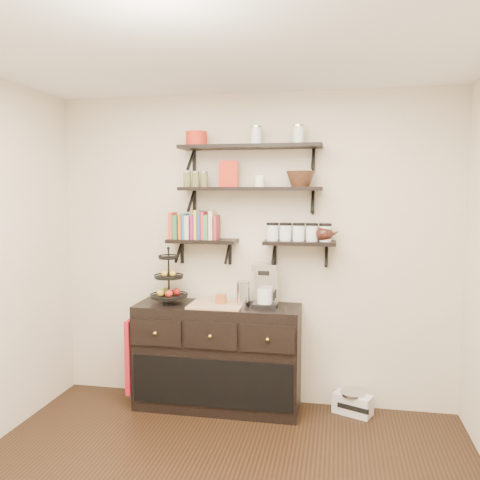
% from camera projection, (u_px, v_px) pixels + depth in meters
% --- Properties ---
extents(ceiling, '(3.50, 3.50, 0.02)m').
position_uv_depth(ceiling, '(197.00, 29.00, 2.61)').
color(ceiling, white).
rests_on(ceiling, back_wall).
extents(back_wall, '(3.50, 0.02, 2.70)m').
position_uv_depth(back_wall, '(253.00, 250.00, 4.45)').
color(back_wall, beige).
rests_on(back_wall, ground).
extents(shelf_top, '(1.20, 0.27, 0.23)m').
position_uv_depth(shelf_top, '(250.00, 147.00, 4.24)').
color(shelf_top, black).
rests_on(shelf_top, back_wall).
extents(shelf_mid, '(1.20, 0.27, 0.23)m').
position_uv_depth(shelf_mid, '(250.00, 189.00, 4.27)').
color(shelf_mid, black).
rests_on(shelf_mid, back_wall).
extents(shelf_low_left, '(0.60, 0.25, 0.23)m').
position_uv_depth(shelf_low_left, '(203.00, 242.00, 4.41)').
color(shelf_low_left, black).
rests_on(shelf_low_left, back_wall).
extents(shelf_low_right, '(0.60, 0.25, 0.23)m').
position_uv_depth(shelf_low_right, '(300.00, 244.00, 4.25)').
color(shelf_low_right, black).
rests_on(shelf_low_right, back_wall).
extents(cookbooks, '(0.43, 0.15, 0.26)m').
position_uv_depth(cookbooks, '(197.00, 226.00, 4.40)').
color(cookbooks, red).
rests_on(cookbooks, shelf_low_left).
extents(glass_canisters, '(0.54, 0.10, 0.13)m').
position_uv_depth(glass_canisters, '(299.00, 233.00, 4.24)').
color(glass_canisters, silver).
rests_on(glass_canisters, shelf_low_right).
extents(sideboard, '(1.40, 0.50, 0.92)m').
position_uv_depth(sideboard, '(218.00, 356.00, 4.36)').
color(sideboard, black).
rests_on(sideboard, floor).
extents(fruit_stand, '(0.32, 0.32, 0.47)m').
position_uv_depth(fruit_stand, '(169.00, 284.00, 4.38)').
color(fruit_stand, black).
rests_on(fruit_stand, sideboard).
extents(candle, '(0.08, 0.08, 0.08)m').
position_uv_depth(candle, '(221.00, 299.00, 4.30)').
color(candle, brown).
rests_on(candle, sideboard).
extents(coffee_maker, '(0.20, 0.19, 0.37)m').
position_uv_depth(coffee_maker, '(266.00, 286.00, 4.24)').
color(coffee_maker, black).
rests_on(coffee_maker, sideboard).
extents(thermal_carafe, '(0.11, 0.11, 0.22)m').
position_uv_depth(thermal_carafe, '(243.00, 294.00, 4.24)').
color(thermal_carafe, silver).
rests_on(thermal_carafe, sideboard).
extents(apron, '(0.04, 0.27, 0.64)m').
position_uv_depth(apron, '(133.00, 354.00, 4.40)').
color(apron, '#A31120').
rests_on(apron, sideboard).
extents(radio, '(0.35, 0.28, 0.19)m').
position_uv_depth(radio, '(353.00, 403.00, 4.26)').
color(radio, silver).
rests_on(radio, floor).
extents(recipe_box, '(0.16, 0.07, 0.22)m').
position_uv_depth(recipe_box, '(229.00, 174.00, 4.29)').
color(recipe_box, '#B62714').
rests_on(recipe_box, shelf_mid).
extents(walnut_bowl, '(0.24, 0.24, 0.13)m').
position_uv_depth(walnut_bowl, '(300.00, 179.00, 4.18)').
color(walnut_bowl, black).
rests_on(walnut_bowl, shelf_mid).
extents(ramekins, '(0.09, 0.09, 0.10)m').
position_uv_depth(ramekins, '(260.00, 181.00, 4.24)').
color(ramekins, white).
rests_on(ramekins, shelf_mid).
extents(teapot, '(0.21, 0.16, 0.15)m').
position_uv_depth(teapot, '(324.00, 232.00, 4.20)').
color(teapot, black).
rests_on(teapot, shelf_low_right).
extents(red_pot, '(0.18, 0.18, 0.12)m').
position_uv_depth(red_pot, '(196.00, 139.00, 4.31)').
color(red_pot, '#B62714').
rests_on(red_pot, shelf_top).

